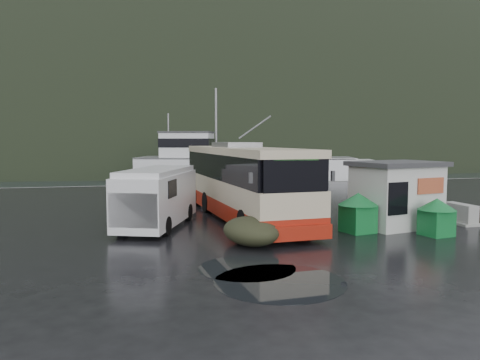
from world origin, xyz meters
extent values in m
plane|color=black|center=(0.00, 0.00, 0.00)|extent=(160.00, 160.00, 0.00)
cube|color=black|center=(0.00, 110.00, 0.00)|extent=(300.00, 180.00, 0.02)
cube|color=#999993|center=(0.00, 20.00, 0.00)|extent=(160.00, 0.60, 1.50)
ellipsoid|color=black|center=(10.00, 250.00, 0.00)|extent=(780.00, 540.00, 570.00)
cylinder|color=black|center=(-1.89, -6.97, 0.01)|extent=(3.43, 3.43, 0.01)
cylinder|color=black|center=(-2.40, -5.49, 0.01)|extent=(2.80, 2.80, 0.01)
cylinder|color=black|center=(7.31, 4.66, 0.01)|extent=(3.29, 3.29, 0.01)
camera|label=1|loc=(-5.47, -18.21, 3.65)|focal=35.00mm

